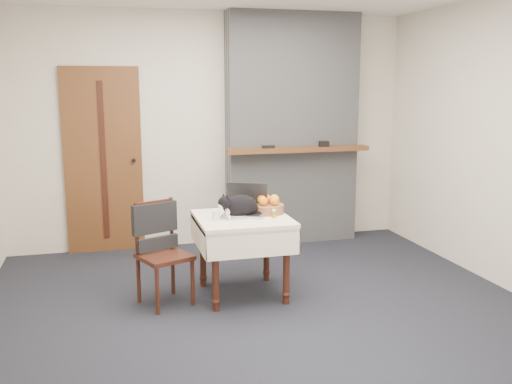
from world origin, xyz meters
TOP-DOWN VIEW (x-y plane):
  - ground at (0.00, 0.00)m, footprint 4.50×4.50m
  - room_shell at (0.00, 0.46)m, footprint 4.52×4.01m
  - door at (-1.20, 1.97)m, footprint 0.82×0.10m
  - chimney at (0.90, 1.85)m, footprint 1.62×0.48m
  - side_table at (-0.07, 0.27)m, footprint 0.78×0.78m
  - laptop at (-0.02, 0.36)m, footprint 0.45×0.43m
  - cat at (-0.08, 0.28)m, footprint 0.46×0.26m
  - cream_jar at (-0.31, 0.21)m, footprint 0.07×0.07m
  - pill_bottle at (0.18, 0.17)m, footprint 0.04×0.04m
  - fruit_basket at (0.18, 0.35)m, footprint 0.28×0.28m
  - desk_clutter at (0.08, 0.33)m, footprint 0.14×0.08m
  - chair at (-0.78, 0.31)m, footprint 0.51×0.50m

SIDE VIEW (x-z plane):
  - ground at x=0.00m, z-range 0.00..0.00m
  - chair at x=-0.78m, z-range 0.12..0.99m
  - side_table at x=-0.07m, z-range 0.24..0.94m
  - desk_clutter at x=0.08m, z-range 0.70..0.71m
  - pill_bottle at x=0.18m, z-range 0.70..0.77m
  - cream_jar at x=-0.31m, z-range 0.70..0.78m
  - fruit_basket at x=0.18m, z-range 0.68..0.84m
  - laptop at x=-0.02m, z-range 0.63..0.90m
  - cat at x=-0.08m, z-range 0.68..0.90m
  - door at x=-1.20m, z-range 0.00..2.00m
  - chimney at x=0.90m, z-range 0.00..2.60m
  - room_shell at x=0.00m, z-range 0.46..3.07m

